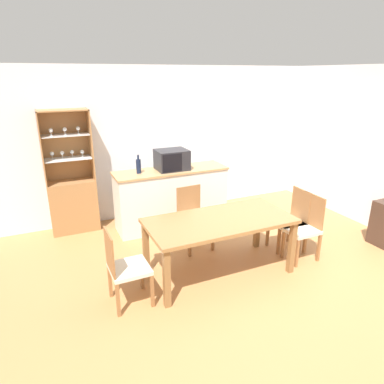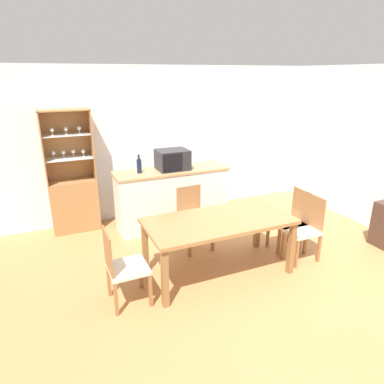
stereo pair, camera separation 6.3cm
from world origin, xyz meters
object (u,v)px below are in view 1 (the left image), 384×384
Objects in this scene: display_cabinet at (73,197)px; wine_bottle at (139,166)px; dining_chair_side_right_near at (303,228)px; microwave at (172,160)px; dining_chair_side_left_near at (125,268)px; dining_chair_side_right_far at (290,220)px; dining_chair_head_far at (193,218)px; dining_table at (220,225)px.

display_cabinet is 1.19m from wine_bottle.
microwave is (-1.22, 1.72, 0.68)m from dining_chair_side_right_near.
dining_chair_side_left_near is 1.00× the size of dining_chair_side_right_far.
display_cabinet is 3.51m from dining_chair_side_right_near.
dining_chair_side_left_near is at bearing 32.49° from dining_chair_head_far.
dining_chair_side_left_near is 3.10× the size of wine_bottle.
dining_chair_side_right_far is 1.82× the size of microwave.
dining_table is at bearing 95.39° from dining_chair_side_left_near.
display_cabinet is at bearing 162.26° from microwave.
dining_chair_side_right_far is at bearing 148.97° from dining_chair_head_far.
wine_bottle reaches higher than dining_chair_side_left_near.
wine_bottle is at bearing -60.87° from dining_chair_head_far.
dining_chair_head_far is 1.82× the size of microwave.
dining_chair_side_left_near is at bearing -173.85° from dining_table.
wine_bottle is (-1.76, 1.73, 0.64)m from dining_chair_side_right_near.
microwave is at bearing 35.00° from dining_chair_side_right_near.
dining_chair_side_right_near and dining_chair_side_right_far have the same top height.
microwave is at bearing -93.91° from dining_chair_head_far.
display_cabinet reaches higher than wine_bottle.
wine_bottle is (-1.76, 1.47, 0.64)m from dining_chair_side_right_far.
dining_chair_side_right_far is at bearing 95.32° from dining_chair_side_left_near.
dining_chair_side_right_near is 1.00× the size of dining_chair_side_left_near.
dining_chair_head_far is at bearing -41.13° from display_cabinet.
dining_table is 0.79m from dining_chair_head_far.
microwave is (0.00, 0.83, 0.68)m from dining_chair_head_far.
dining_chair_side_right_near is 1.00× the size of dining_chair_head_far.
dining_chair_side_left_near is (-2.44, -0.00, 0.00)m from dining_chair_side_right_near.
dining_chair_side_left_near is at bearing -111.36° from wine_bottle.
microwave is (-0.00, 1.59, 0.47)m from dining_table.
dining_chair_side_right_far is at bearing -39.78° from wine_bottle.
display_cabinet is at bearing 57.43° from dining_chair_side_right_far.
wine_bottle is at bearing 179.53° from microwave.
dining_chair_head_far is at bearing 65.63° from dining_chair_side_right_far.
dining_table is 1.25m from dining_chair_side_left_near.
dining_chair_side_right_far reaches higher than dining_table.
dining_chair_side_left_near is 1.96m from wine_bottle.
display_cabinet is 2.23m from dining_chair_side_left_near.
dining_chair_head_far is (1.51, -1.32, -0.13)m from display_cabinet.
dining_chair_side_right_far is at bearing 6.01° from dining_table.
dining_chair_side_right_far is (-0.00, 0.26, 0.00)m from dining_chair_side_right_near.
display_cabinet is 2.16× the size of dining_chair_head_far.
dining_chair_side_right_far is 1.38m from dining_chair_head_far.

